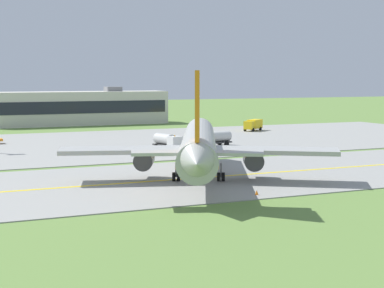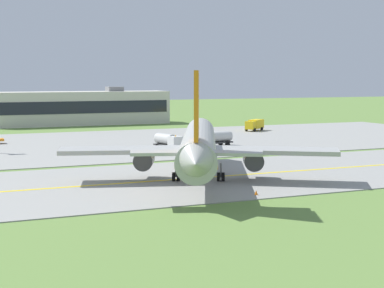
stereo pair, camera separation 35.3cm
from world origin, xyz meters
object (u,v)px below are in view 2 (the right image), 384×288
object	(u,v)px
service_truck_baggage	(255,124)
airplane_lead	(199,145)
service_truck_fuel	(168,141)
service_truck_catering	(216,138)

from	to	relation	value
service_truck_baggage	airplane_lead	bearing A→B (deg)	-124.77
service_truck_baggage	service_truck_fuel	world-z (taller)	service_truck_fuel
service_truck_baggage	service_truck_catering	xyz separation A→B (m)	(-21.36, -24.44, 0.00)
airplane_lead	service_truck_catering	world-z (taller)	airplane_lead
airplane_lead	service_truck_baggage	size ratio (longest dim) A/B	6.18
service_truck_catering	service_truck_baggage	bearing A→B (deg)	48.86
airplane_lead	service_truck_baggage	bearing A→B (deg)	55.23
service_truck_baggage	service_truck_catering	distance (m)	32.46
airplane_lead	service_truck_fuel	xyz separation A→B (m)	(7.58, 29.75, -2.60)
airplane_lead	service_truck_fuel	distance (m)	30.81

